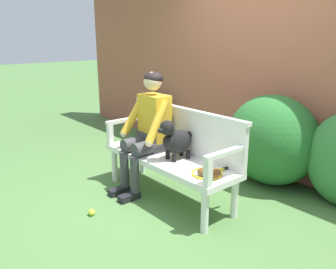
{
  "coord_description": "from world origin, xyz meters",
  "views": [
    {
      "loc": [
        2.62,
        -2.23,
        1.7
      ],
      "look_at": [
        0.0,
        0.0,
        0.71
      ],
      "focal_mm": 36.81,
      "sensor_mm": 36.0,
      "label": 1
    }
  ],
  "objects_px": {
    "dog_on_bench": "(175,139)",
    "garden_bench": "(168,162)",
    "tennis_racket": "(209,173)",
    "tennis_ball": "(92,212)",
    "baseball_glove": "(209,172)",
    "person_seated": "(148,127)"
  },
  "relations": [
    {
      "from": "dog_on_bench",
      "to": "person_seated",
      "type": "bearing_deg",
      "value": -175.44
    },
    {
      "from": "baseball_glove",
      "to": "garden_bench",
      "type": "bearing_deg",
      "value": 139.79
    },
    {
      "from": "garden_bench",
      "to": "tennis_racket",
      "type": "bearing_deg",
      "value": -0.41
    },
    {
      "from": "tennis_ball",
      "to": "baseball_glove",
      "type": "bearing_deg",
      "value": 43.3
    },
    {
      "from": "person_seated",
      "to": "tennis_racket",
      "type": "height_order",
      "value": "person_seated"
    },
    {
      "from": "person_seated",
      "to": "tennis_racket",
      "type": "distance_m",
      "value": 0.95
    },
    {
      "from": "baseball_glove",
      "to": "tennis_ball",
      "type": "xyz_separation_m",
      "value": [
        -0.82,
        -0.78,
        -0.47
      ]
    },
    {
      "from": "dog_on_bench",
      "to": "tennis_ball",
      "type": "bearing_deg",
      "value": -107.85
    },
    {
      "from": "person_seated",
      "to": "baseball_glove",
      "type": "bearing_deg",
      "value": -2.45
    },
    {
      "from": "garden_bench",
      "to": "tennis_ball",
      "type": "relative_size",
      "value": 25.04
    },
    {
      "from": "dog_on_bench",
      "to": "baseball_glove",
      "type": "xyz_separation_m",
      "value": [
        0.55,
        -0.07,
        -0.17
      ]
    },
    {
      "from": "garden_bench",
      "to": "tennis_ball",
      "type": "bearing_deg",
      "value": -101.98
    },
    {
      "from": "baseball_glove",
      "to": "tennis_ball",
      "type": "height_order",
      "value": "baseball_glove"
    },
    {
      "from": "dog_on_bench",
      "to": "tennis_ball",
      "type": "xyz_separation_m",
      "value": [
        -0.27,
        -0.85,
        -0.64
      ]
    },
    {
      "from": "garden_bench",
      "to": "dog_on_bench",
      "type": "bearing_deg",
      "value": 8.59
    },
    {
      "from": "person_seated",
      "to": "baseball_glove",
      "type": "distance_m",
      "value": 0.99
    },
    {
      "from": "tennis_racket",
      "to": "baseball_glove",
      "type": "distance_m",
      "value": 0.08
    },
    {
      "from": "dog_on_bench",
      "to": "garden_bench",
      "type": "bearing_deg",
      "value": -171.41
    },
    {
      "from": "dog_on_bench",
      "to": "tennis_ball",
      "type": "distance_m",
      "value": 1.1
    },
    {
      "from": "tennis_racket",
      "to": "tennis_ball",
      "type": "height_order",
      "value": "tennis_racket"
    },
    {
      "from": "dog_on_bench",
      "to": "baseball_glove",
      "type": "bearing_deg",
      "value": -7.6
    },
    {
      "from": "tennis_racket",
      "to": "tennis_ball",
      "type": "distance_m",
      "value": 1.22
    }
  ]
}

